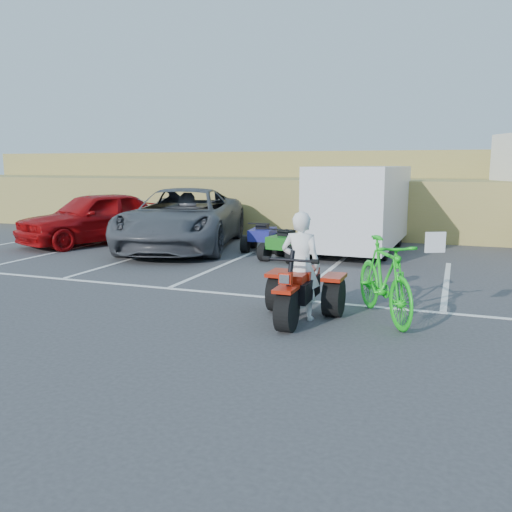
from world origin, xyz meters
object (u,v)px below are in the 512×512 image
(cargo_trailer, at_px, (361,206))
(quad_atv_green, at_px, (286,260))
(red_car, at_px, (95,217))
(red_trike_atv, at_px, (297,321))
(rider, at_px, (301,266))
(green_dirt_bike, at_px, (384,279))
(grey_pickup, at_px, (183,218))
(quad_atv_blue, at_px, (262,251))

(cargo_trailer, relative_size, quad_atv_green, 3.90)
(red_car, bearing_deg, cargo_trailer, 32.49)
(red_trike_atv, bearing_deg, quad_atv_green, 109.23)
(rider, xyz_separation_m, green_dirt_bike, (1.30, 0.45, -0.22))
(green_dirt_bike, distance_m, grey_pickup, 8.96)
(red_car, bearing_deg, quad_atv_green, 16.00)
(grey_pickup, distance_m, red_car, 3.12)
(green_dirt_bike, height_order, cargo_trailer, cargo_trailer)
(red_car, relative_size, quad_atv_blue, 3.62)
(rider, relative_size, grey_pickup, 0.27)
(quad_atv_blue, relative_size, quad_atv_green, 0.99)
(grey_pickup, bearing_deg, rider, -62.66)
(red_car, bearing_deg, green_dirt_bike, -6.79)
(grey_pickup, xyz_separation_m, cargo_trailer, (5.22, 1.25, 0.43))
(red_trike_atv, height_order, green_dirt_bike, green_dirt_bike)
(grey_pickup, height_order, quad_atv_blue, grey_pickup)
(grey_pickup, height_order, red_car, grey_pickup)
(grey_pickup, height_order, quad_atv_green, grey_pickup)
(red_trike_atv, bearing_deg, rider, 90.00)
(rider, bearing_deg, quad_atv_green, -70.26)
(green_dirt_bike, height_order, red_car, red_car)
(red_trike_atv, bearing_deg, grey_pickup, 130.77)
(green_dirt_bike, distance_m, red_car, 11.44)
(rider, distance_m, green_dirt_bike, 1.39)
(red_car, xyz_separation_m, quad_atv_green, (6.74, -0.83, -0.84))
(red_trike_atv, relative_size, green_dirt_bike, 0.77)
(cargo_trailer, bearing_deg, quad_atv_green, -123.99)
(red_car, distance_m, cargo_trailer, 8.47)
(red_car, height_order, quad_atv_green, red_car)
(rider, distance_m, grey_pickup, 8.34)
(rider, height_order, green_dirt_bike, rider)
(red_car, bearing_deg, rider, -12.40)
(rider, distance_m, quad_atv_green, 5.70)
(grey_pickup, distance_m, quad_atv_blue, 2.67)
(quad_atv_green, bearing_deg, red_trike_atv, -60.68)
(rider, distance_m, red_car, 10.58)
(cargo_trailer, distance_m, quad_atv_blue, 3.19)
(red_trike_atv, bearing_deg, red_car, 144.08)
(red_car, relative_size, cargo_trailer, 0.92)
(cargo_trailer, relative_size, quad_atv_blue, 3.94)
(red_trike_atv, height_order, cargo_trailer, cargo_trailer)
(rider, bearing_deg, green_dirt_bike, -160.91)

